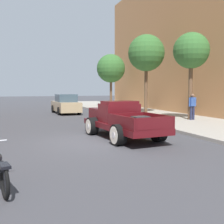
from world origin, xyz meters
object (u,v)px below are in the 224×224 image
object	(u,v)px
hotrod_truck_maroon	(120,120)
street_tree_third	(111,69)
street_tree_nearest	(191,51)
street_tree_second	(146,53)
car_background_tan	(66,105)
pedestrian_sidewalk_right	(192,105)

from	to	relation	value
hotrod_truck_maroon	street_tree_third	xyz separation A→B (m)	(5.96, 17.79, 3.55)
hotrod_truck_maroon	street_tree_nearest	distance (m)	8.19
street_tree_nearest	street_tree_second	distance (m)	5.39
hotrod_truck_maroon	street_tree_second	size ratio (longest dim) A/B	0.80
car_background_tan	pedestrian_sidewalk_right	size ratio (longest dim) A/B	2.65
street_tree_nearest	street_tree_third	distance (m)	14.03
hotrod_truck_maroon	street_tree_nearest	xyz separation A→B (m)	(6.27, 3.76, 3.69)
car_background_tan	street_tree_nearest	world-z (taller)	street_tree_nearest
car_background_tan	street_tree_second	world-z (taller)	street_tree_second
street_tree_third	street_tree_nearest	bearing A→B (deg)	-88.73
car_background_tan	street_tree_second	distance (m)	7.94
hotrod_truck_maroon	street_tree_second	xyz separation A→B (m)	(5.85, 9.11, 4.18)
hotrod_truck_maroon	car_background_tan	distance (m)	12.41
car_background_tan	street_tree_nearest	distance (m)	11.33
hotrod_truck_maroon	street_tree_second	distance (m)	11.60
street_tree_nearest	car_background_tan	bearing A→B (deg)	126.17
street_tree_second	street_tree_nearest	bearing A→B (deg)	-85.47
street_tree_nearest	street_tree_third	xyz separation A→B (m)	(-0.31, 14.03, -0.14)
car_background_tan	street_tree_third	world-z (taller)	street_tree_third
pedestrian_sidewalk_right	street_tree_nearest	bearing A→B (deg)	102.38
hotrod_truck_maroon	pedestrian_sidewalk_right	size ratio (longest dim) A/B	3.06
car_background_tan	street_tree_nearest	bearing A→B (deg)	-53.83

